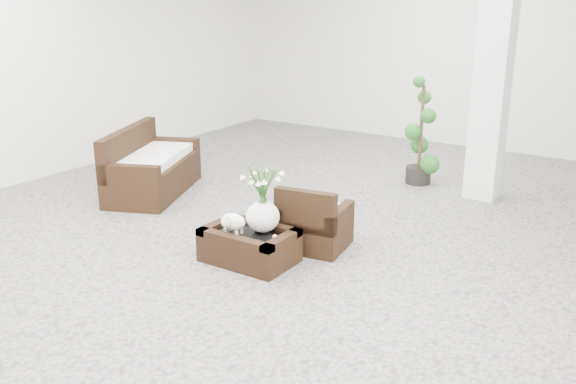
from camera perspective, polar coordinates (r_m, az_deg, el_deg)
The scene contains 9 objects.
ground at distance 6.84m, azimuth 0.46°, elevation -4.74°, with size 11.00×11.00×0.00m, color gray.
column at distance 8.45m, azimuth 18.24°, elevation 11.00°, with size 0.40×0.40×3.50m, color white.
coffee_table at distance 6.37m, azimuth -3.53°, elevation -5.00°, with size 0.90×0.60×0.31m, color black.
sheep_figurine at distance 6.27m, azimuth -5.00°, elevation -2.84°, with size 0.28×0.23×0.21m, color white.
planter_narcissus at distance 6.19m, azimuth -2.33°, elevation -0.15°, with size 0.44×0.44×0.80m, color white, non-canonical shape.
tealight at distance 6.16m, azimuth -1.21°, elevation -4.07°, with size 0.04×0.04×0.03m, color white.
armchair at distance 6.65m, azimuth 2.47°, elevation -2.16°, with size 0.66×0.64×0.71m, color black.
loveseat at distance 8.62m, azimuth -12.21°, elevation 2.73°, with size 1.66×0.80×0.88m, color black.
topiary at distance 9.00m, azimuth 12.00°, elevation 5.38°, with size 0.40×0.40×1.50m, color #1F4F19, non-canonical shape.
Camera 1 is at (3.43, -5.31, 2.61)m, focal length 39.09 mm.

